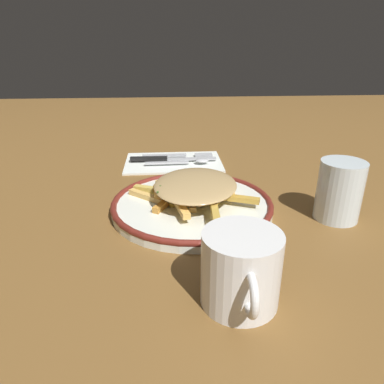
% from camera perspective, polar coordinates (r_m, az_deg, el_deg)
% --- Properties ---
extents(ground_plane, '(2.60, 2.60, 0.00)m').
position_cam_1_polar(ground_plane, '(0.64, 0.00, -2.93)').
color(ground_plane, brown).
extents(plate, '(0.29, 0.29, 0.02)m').
position_cam_1_polar(plate, '(0.63, 0.00, -2.03)').
color(plate, white).
rests_on(plate, ground_plane).
extents(fries_heap, '(0.22, 0.23, 0.04)m').
position_cam_1_polar(fries_heap, '(0.63, 0.20, 0.58)').
color(fries_heap, gold).
rests_on(fries_heap, plate).
extents(napkin, '(0.16, 0.23, 0.01)m').
position_cam_1_polar(napkin, '(0.88, -2.99, 4.91)').
color(napkin, white).
rests_on(napkin, ground_plane).
extents(fork, '(0.02, 0.18, 0.01)m').
position_cam_1_polar(fork, '(0.90, -2.25, 5.91)').
color(fork, silver).
rests_on(fork, napkin).
extents(knife, '(0.02, 0.21, 0.01)m').
position_cam_1_polar(knife, '(0.88, -4.24, 5.34)').
color(knife, black).
rests_on(knife, napkin).
extents(spoon, '(0.02, 0.15, 0.01)m').
position_cam_1_polar(spoon, '(0.85, -0.60, 4.91)').
color(spoon, silver).
rests_on(spoon, napkin).
extents(water_glass, '(0.07, 0.07, 0.10)m').
position_cam_1_polar(water_glass, '(0.64, 22.54, 0.20)').
color(water_glass, silver).
rests_on(water_glass, ground_plane).
extents(coffee_mug, '(0.12, 0.09, 0.09)m').
position_cam_1_polar(coffee_mug, '(0.41, 7.84, -12.16)').
color(coffee_mug, white).
rests_on(coffee_mug, ground_plane).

